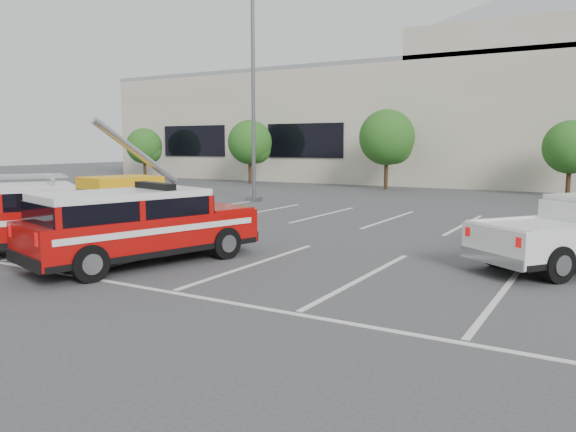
% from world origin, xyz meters
% --- Properties ---
extents(ground, '(120.00, 120.00, 0.00)m').
position_xyz_m(ground, '(0.00, 0.00, 0.00)').
color(ground, '#3A3A3D').
rests_on(ground, ground).
extents(stall_markings, '(23.00, 15.00, 0.01)m').
position_xyz_m(stall_markings, '(0.00, 4.50, 0.01)').
color(stall_markings, silver).
rests_on(stall_markings, ground).
extents(convention_building, '(60.00, 16.99, 13.20)m').
position_xyz_m(convention_building, '(0.18, 31.86, 4.72)').
color(convention_building, beige).
rests_on(convention_building, ground).
extents(tree_far_left, '(2.77, 2.77, 3.99)m').
position_xyz_m(tree_far_left, '(-24.91, 22.05, 2.50)').
color(tree_far_left, '#3F2B19').
rests_on(tree_far_left, ground).
extents(tree_left, '(3.07, 3.07, 4.42)m').
position_xyz_m(tree_left, '(-14.91, 22.05, 2.77)').
color(tree_left, '#3F2B19').
rests_on(tree_left, ground).
extents(tree_mid_left, '(3.37, 3.37, 4.85)m').
position_xyz_m(tree_mid_left, '(-4.91, 22.05, 3.04)').
color(tree_mid_left, '#3F2B19').
rests_on(tree_mid_left, ground).
extents(tree_mid_right, '(2.77, 2.77, 3.99)m').
position_xyz_m(tree_mid_right, '(5.09, 22.05, 2.50)').
color(tree_mid_right, '#3F2B19').
rests_on(tree_mid_right, ground).
extents(light_pole_left, '(0.90, 0.60, 10.24)m').
position_xyz_m(light_pole_left, '(-8.00, 12.00, 5.19)').
color(light_pole_left, '#59595E').
rests_on(light_pole_left, ground).
extents(fire_chief_suv, '(3.36, 5.64, 1.87)m').
position_xyz_m(fire_chief_suv, '(-2.33, -1.27, 0.76)').
color(fire_chief_suv, '#9B0907').
rests_on(fire_chief_suv, ground).
extents(ladder_suv, '(4.35, 5.33, 1.99)m').
position_xyz_m(ladder_suv, '(-5.85, -1.94, 0.79)').
color(ladder_suv, '#9B0907').
rests_on(ladder_suv, ground).
extents(utility_rig, '(4.52, 4.54, 3.67)m').
position_xyz_m(utility_rig, '(-8.11, 3.44, 0.73)').
color(utility_rig, '#59595E').
rests_on(utility_rig, ground).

